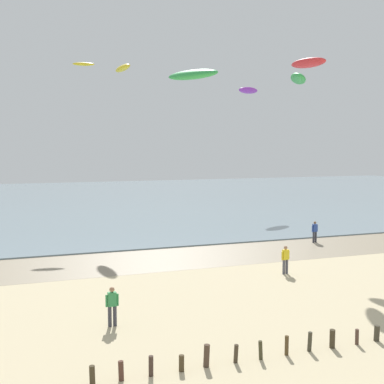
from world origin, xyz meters
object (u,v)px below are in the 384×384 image
Objects in this scene: person_right_flank at (315,231)px; kite_aloft_3 at (298,79)px; kite_aloft_6 at (123,68)px; kite_aloft_4 at (248,90)px; kite_aloft_8 at (193,75)px; kite_aloft_5 at (84,64)px; kite_aloft_2 at (308,63)px; person_nearest_camera at (285,259)px; person_left_flank at (112,305)px.

kite_aloft_3 reaches higher than person_right_flank.
kite_aloft_4 is at bearing -64.12° from kite_aloft_6.
kite_aloft_6 is 1.15× the size of kite_aloft_8.
kite_aloft_5 is 24.94m from kite_aloft_8.
kite_aloft_2 reaches higher than kite_aloft_8.
person_nearest_camera is at bearing 73.82° from kite_aloft_8.
kite_aloft_4 is 1.05× the size of kite_aloft_6.
kite_aloft_5 reaches higher than person_left_flank.
kite_aloft_2 is 0.94× the size of kite_aloft_4.
person_left_flank is 0.58× the size of kite_aloft_8.
kite_aloft_4 reaches higher than person_left_flank.
person_nearest_camera is 12.50m from kite_aloft_8.
person_nearest_camera is at bearing -10.77° from kite_aloft_3.
kite_aloft_5 reaches higher than kite_aloft_2.
person_nearest_camera is 0.84× the size of kite_aloft_5.
kite_aloft_2 is (17.42, 12.91, 13.07)m from person_left_flank.
person_left_flank is 43.87m from kite_aloft_4.
person_nearest_camera is 0.51× the size of kite_aloft_3.
person_nearest_camera is 1.00× the size of person_left_flank.
kite_aloft_5 reaches higher than person_nearest_camera.
kite_aloft_4 reaches higher than person_right_flank.
kite_aloft_6 is (3.24, -2.38, -0.56)m from kite_aloft_5.
kite_aloft_6 is (-12.93, 11.92, 13.84)m from person_right_flank.
person_left_flank is 29.07m from kite_aloft_6.
kite_aloft_4 reaches higher than kite_aloft_3.
kite_aloft_5 is at bearing 29.50° from kite_aloft_2.
kite_aloft_2 is 22.68m from kite_aloft_4.
kite_aloft_8 is at bearing 31.78° from person_left_flank.
person_left_flank is at bearing 109.64° from kite_aloft_2.
person_nearest_camera is 34.58m from kite_aloft_4.
kite_aloft_5 is at bearing 149.82° from kite_aloft_8.
kite_aloft_4 is 37.03m from kite_aloft_8.
person_right_flank is (18.44, 13.05, 0.00)m from person_left_flank.
person_right_flank is 12.34m from kite_aloft_3.
person_right_flank is 22.38m from kite_aloft_6.
person_nearest_camera is at bearing -132.26° from person_right_flank.
person_nearest_camera is at bearing 24.81° from person_left_flank.
kite_aloft_5 is at bearing 85.27° from person_left_flank.
person_right_flank is at bearing -136.61° from kite_aloft_6.
kite_aloft_6 is at bearing -27.60° from kite_aloft_5.
kite_aloft_3 reaches higher than kite_aloft_8.
kite_aloft_3 is at bearing 43.45° from kite_aloft_4.
kite_aloft_6 is at bearing 106.51° from person_nearest_camera.
person_left_flank is at bearing -144.72° from person_right_flank.
kite_aloft_6 reaches higher than kite_aloft_3.
person_left_flank and person_right_flank have the same top height.
person_left_flank is 11.61m from kite_aloft_8.
kite_aloft_2 is at bearing 47.43° from kite_aloft_4.
person_right_flank is 13.11m from kite_aloft_2.
person_right_flank is at bearing 90.71° from kite_aloft_8.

